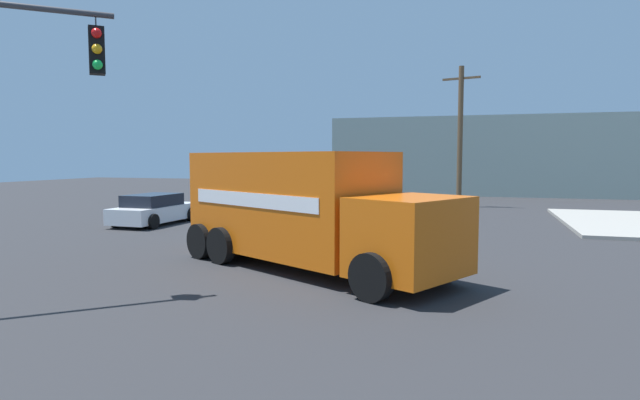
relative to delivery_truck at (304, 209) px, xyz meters
name	(u,v)px	position (x,y,z in m)	size (l,w,h in m)	color
ground_plane	(347,266)	(1.01, 0.61, -1.56)	(100.00, 100.00, 0.00)	#2B2B2D
delivery_truck	(304,209)	(0.00, 0.00, 0.00)	(8.13, 5.99, 3.02)	orange
sedan_white	(154,210)	(-9.12, 6.66, -0.93)	(2.10, 4.33, 1.31)	white
utility_pole	(460,135)	(3.20, 18.78, 2.65)	(2.15, 0.71, 8.13)	brown
building_backdrop	(484,156)	(4.60, 30.41, 1.43)	(23.12, 6.00, 5.98)	gray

